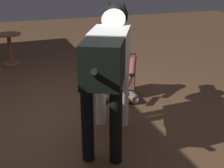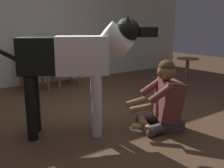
{
  "view_description": "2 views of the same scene",
  "coord_description": "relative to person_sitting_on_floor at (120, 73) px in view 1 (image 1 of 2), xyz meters",
  "views": [
    {
      "loc": [
        -3.02,
        0.78,
        1.64
      ],
      "look_at": [
        -0.07,
        -0.3,
        0.44
      ],
      "focal_mm": 49.18,
      "sensor_mm": 36.0,
      "label": 1
    },
    {
      "loc": [
        -1.61,
        -2.63,
        1.2
      ],
      "look_at": [
        -0.14,
        -0.54,
        0.61
      ],
      "focal_mm": 41.07,
      "sensor_mm": 36.0,
      "label": 2
    }
  ],
  "objects": [
    {
      "name": "large_dog",
      "position": [
        -0.89,
        0.46,
        0.51
      ],
      "size": [
        1.52,
        0.88,
        1.31
      ],
      "color": "white",
      "rests_on": "ground"
    },
    {
      "name": "round_side_table",
      "position": [
        2.04,
        1.29,
        -0.0
      ],
      "size": [
        0.42,
        0.42,
        0.56
      ],
      "color": "brown",
      "rests_on": "ground"
    },
    {
      "name": "person_sitting_on_floor",
      "position": [
        0.0,
        0.0,
        0.0
      ],
      "size": [
        0.71,
        0.63,
        0.82
      ],
      "color": "#524C45",
      "rests_on": "ground"
    },
    {
      "name": "hot_dog_on_plate",
      "position": [
        -0.26,
        0.13,
        -0.31
      ],
      "size": [
        0.22,
        0.22,
        0.06
      ],
      "color": "white",
      "rests_on": "ground"
    },
    {
      "name": "ground_plane",
      "position": [
        -0.54,
        0.63,
        -0.33
      ],
      "size": [
        14.85,
        14.85,
        0.0
      ],
      "primitive_type": "plane",
      "color": "#4F3522"
    }
  ]
}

